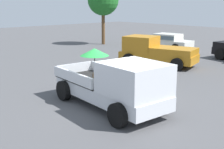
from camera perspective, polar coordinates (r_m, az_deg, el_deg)
ground_plane at (r=11.44m, az=-0.57°, el=-6.10°), size 80.00×80.00×0.00m
pickup_truck_main at (r=10.79m, az=0.91°, el=-1.98°), size 5.21×2.64×2.18m
pickup_truck_far at (r=19.16m, az=8.28°, el=4.42°), size 5.10×3.10×1.80m
parked_sedan_near at (r=26.27m, az=10.57°, el=6.45°), size 4.45×2.29×1.33m
tree_by_lot at (r=28.83m, az=-1.73°, el=14.09°), size 2.94×2.94×5.67m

